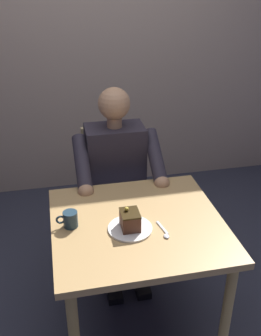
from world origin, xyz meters
name	(u,v)px	position (x,y,z in m)	size (l,w,h in m)	color
ground_plane	(137,324)	(0.00, 0.00, 0.00)	(14.00, 14.00, 0.00)	#343644
cafe_rear_panel	(89,14)	(0.00, -1.75, 1.50)	(6.40, 0.12, 3.00)	tan
dining_table	(137,237)	(0.00, 0.00, 0.63)	(0.84, 0.80, 0.72)	tan
chair	(113,187)	(0.00, -0.73, 0.50)	(0.42, 0.42, 0.90)	tan
seated_person	(118,182)	(0.00, -0.55, 0.64)	(0.53, 0.58, 1.22)	#2A2530
dessert_plate	(130,228)	(0.05, 0.05, 0.73)	(0.21, 0.21, 0.01)	white
cake_slice	(130,220)	(0.05, 0.05, 0.78)	(0.09, 0.11, 0.11)	#502D20
coffee_cup	(70,219)	(0.33, -0.03, 0.77)	(0.11, 0.07, 0.08)	#203645
dessert_spoon	(164,232)	(-0.10, 0.12, 0.73)	(0.03, 0.14, 0.01)	silver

